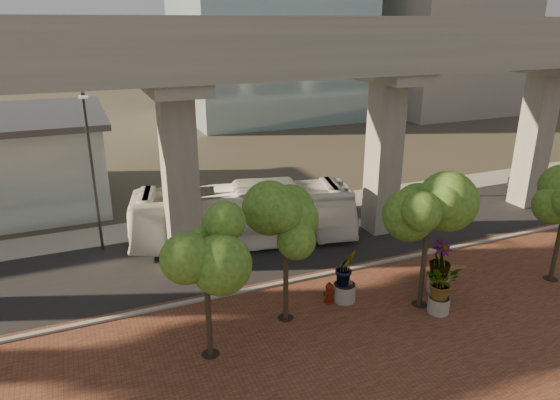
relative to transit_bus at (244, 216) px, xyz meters
name	(u,v)px	position (x,y,z in m)	size (l,w,h in m)	color
ground	(304,260)	(2.31, -3.16, -1.77)	(160.00, 160.00, 0.00)	#3D372C
brick_plaza	(389,343)	(2.31, -11.16, -1.74)	(70.00, 13.00, 0.06)	brown
asphalt_road	(290,245)	(2.31, -1.16, -1.75)	(90.00, 8.00, 0.04)	black
curb_strip	(321,275)	(2.31, -5.16, -1.69)	(70.00, 0.25, 0.16)	#99968E
far_sidewalk	(257,213)	(2.31, 4.34, -1.74)	(90.00, 3.00, 0.06)	#99968E
transit_viaduct	(290,120)	(2.31, -1.16, 5.52)	(72.00, 5.60, 12.40)	#9A978C
midrise_block	(446,22)	(40.31, 32.84, 10.23)	(18.00, 16.00, 24.00)	gray
transit_bus	(244,216)	(0.00, 0.00, 0.00)	(2.98, 12.68, 3.54)	white
parked_car	(537,180)	(23.70, 0.88, -0.97)	(1.69, 4.87, 1.60)	#222227
fire_hydrant	(329,293)	(1.50, -7.52, -1.22)	(0.51, 0.46, 1.01)	#671C0B
planter_front	(441,284)	(5.56, -10.11, -0.32)	(2.08, 2.08, 2.28)	gray
planter_right	(440,262)	(6.71, -8.63, -0.17)	(2.37, 2.37, 2.54)	#9D968E
planter_left	(345,270)	(2.22, -7.64, -0.18)	(2.29, 2.29, 2.52)	#99978A
street_tree_far_west	(205,246)	(-4.50, -9.14, 2.90)	(3.45, 3.45, 6.21)	#423725
street_tree_near_west	(286,221)	(-0.85, -7.97, 2.83)	(3.59, 3.59, 6.19)	#423725
street_tree_near_east	(430,208)	(5.19, -9.28, 2.95)	(3.89, 3.89, 6.45)	#423725
streetlamp_west	(91,162)	(-7.65, 2.26, 3.39)	(0.44, 1.28, 8.85)	#292A2E
streetlamp_east	(373,127)	(10.79, 4.00, 3.47)	(0.44, 1.30, 8.98)	#2E2D32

